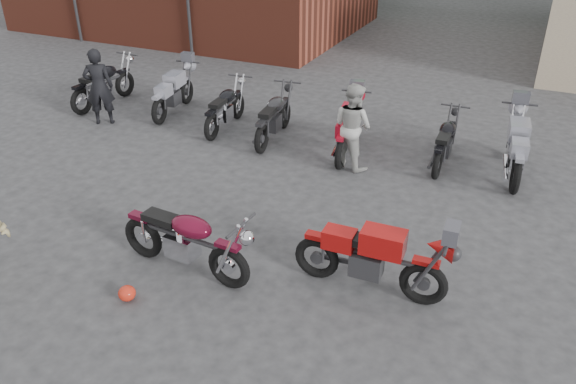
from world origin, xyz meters
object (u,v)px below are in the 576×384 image
at_px(row_bike_0, 104,81).
at_px(row_bike_6, 517,144).
at_px(row_bike_4, 348,126).
at_px(row_bike_5, 446,139).
at_px(person_dark, 99,87).
at_px(row_bike_1, 173,90).
at_px(row_bike_2, 225,105).
at_px(helmet, 127,293).
at_px(vintage_motorcycle, 185,236).
at_px(person_light, 353,126).
at_px(row_bike_3, 274,114).
at_px(sportbike, 373,255).

height_order(row_bike_0, row_bike_6, row_bike_6).
xyz_separation_m(row_bike_4, row_bike_5, (1.89, 0.30, -0.05)).
distance_m(person_dark, row_bike_1, 1.68).
xyz_separation_m(person_dark, row_bike_2, (2.73, 0.90, -0.32)).
bearing_deg(row_bike_2, helmet, -167.38).
relative_size(row_bike_2, row_bike_4, 0.95).
relative_size(row_bike_4, row_bike_5, 1.10).
xyz_separation_m(row_bike_0, row_bike_2, (3.51, -0.10, -0.05)).
xyz_separation_m(vintage_motorcycle, row_bike_5, (2.59, 5.07, -0.08)).
bearing_deg(row_bike_6, person_light, 101.12).
distance_m(vintage_motorcycle, row_bike_6, 6.46).
height_order(person_light, row_bike_5, person_light).
xyz_separation_m(vintage_motorcycle, row_bike_2, (-2.22, 4.89, -0.06)).
xyz_separation_m(row_bike_3, row_bike_5, (3.55, 0.29, -0.05)).
bearing_deg(row_bike_5, row_bike_0, 89.82).
relative_size(vintage_motorcycle, row_bike_3, 1.05).
xyz_separation_m(row_bike_1, row_bike_6, (7.70, -0.03, 0.04)).
distance_m(sportbike, row_bike_0, 9.26).
bearing_deg(vintage_motorcycle, row_bike_4, 85.60).
bearing_deg(helmet, person_dark, 133.21).
bearing_deg(row_bike_3, sportbike, -146.03).
xyz_separation_m(person_dark, row_bike_0, (-0.78, 1.00, -0.27)).
height_order(vintage_motorcycle, helmet, vintage_motorcycle).
xyz_separation_m(person_dark, person_light, (5.91, 0.24, -0.03)).
height_order(person_light, row_bike_2, person_light).
relative_size(person_light, row_bike_6, 0.80).
bearing_deg(vintage_motorcycle, row_bike_3, 105.29).
xyz_separation_m(sportbike, row_bike_2, (-4.69, 4.21, -0.04)).
bearing_deg(row_bike_2, person_dark, 103.35).
relative_size(helmet, row_bike_3, 0.12).
relative_size(person_light, row_bike_1, 0.85).
relative_size(helmet, row_bike_5, 0.13).
height_order(sportbike, person_dark, person_dark).
relative_size(person_dark, row_bike_4, 0.87).
bearing_deg(row_bike_0, row_bike_1, -80.36).
relative_size(person_dark, row_bike_1, 0.88).
xyz_separation_m(person_dark, row_bike_6, (8.81, 1.20, -0.26)).
bearing_deg(sportbike, person_dark, 154.30).
distance_m(vintage_motorcycle, row_bike_5, 5.69).
distance_m(row_bike_3, row_bike_6, 4.85).
distance_m(row_bike_2, row_bike_3, 1.26).
height_order(row_bike_3, row_bike_4, row_bike_4).
height_order(vintage_motorcycle, row_bike_0, vintage_motorcycle).
relative_size(helmet, row_bike_4, 0.12).
bearing_deg(person_dark, sportbike, 122.32).
relative_size(sportbike, helmet, 8.72).
height_order(vintage_motorcycle, row_bike_5, vintage_motorcycle).
height_order(helmet, row_bike_5, row_bike_5).
xyz_separation_m(helmet, row_bike_0, (-5.33, 5.84, 0.49)).
height_order(row_bike_0, row_bike_5, row_bike_0).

